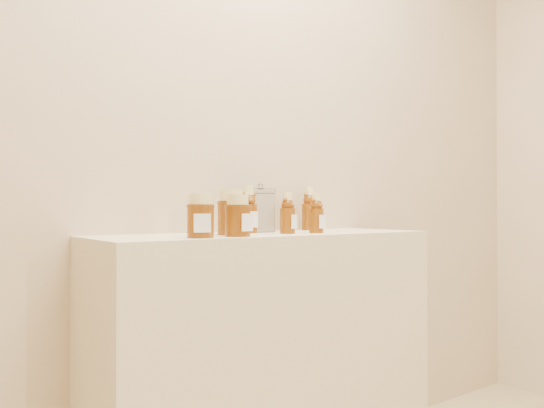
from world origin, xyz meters
TOP-DOWN VIEW (x-y plane):
  - wall_back at (0.00, 1.75)m, footprint 3.50×0.02m
  - display_table at (0.00, 1.55)m, footprint 1.20×0.40m
  - bear_bottle_back_left at (-0.04, 1.61)m, footprint 0.07×0.07m
  - bear_bottle_back_mid at (0.18, 1.68)m, footprint 0.07×0.07m
  - bear_bottle_back_right at (0.30, 1.68)m, footprint 0.07×0.07m
  - bear_bottle_front_left at (0.03, 1.48)m, footprint 0.07×0.07m
  - bear_bottle_front_right at (0.15, 1.46)m, footprint 0.06×0.06m
  - honey_jar_left at (-0.32, 1.43)m, footprint 0.10×0.10m
  - honey_jar_back at (-0.16, 1.54)m, footprint 0.10×0.10m
  - honey_jar_front at (-0.20, 1.43)m, footprint 0.10×0.10m
  - glass_canister at (0.04, 1.65)m, footprint 0.13×0.13m

SIDE VIEW (x-z plane):
  - display_table at x=0.00m, z-range 0.00..0.90m
  - honey_jar_front at x=-0.20m, z-range 0.90..1.03m
  - honey_jar_left at x=-0.32m, z-range 0.90..1.03m
  - honey_jar_back at x=-0.16m, z-range 0.90..1.04m
  - bear_bottle_back_mid at x=0.18m, z-range 0.90..1.05m
  - bear_bottle_front_right at x=0.15m, z-range 0.90..1.06m
  - bear_bottle_front_left at x=0.03m, z-range 0.90..1.06m
  - glass_canister at x=0.04m, z-range 0.90..1.07m
  - bear_bottle_back_left at x=-0.04m, z-range 0.90..1.09m
  - bear_bottle_back_right at x=0.30m, z-range 0.90..1.09m
  - wall_back at x=0.00m, z-range 0.00..2.70m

